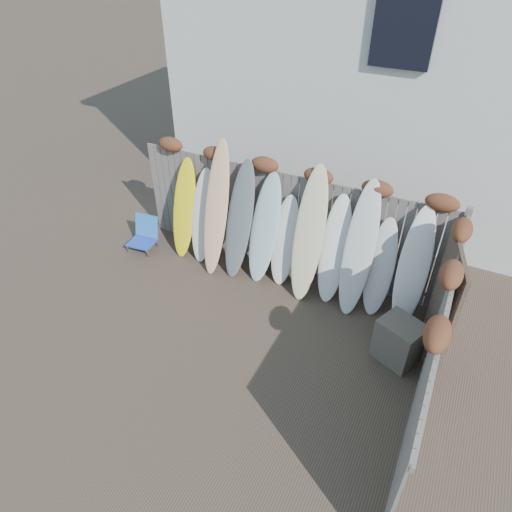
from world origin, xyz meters
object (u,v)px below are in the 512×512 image
at_px(beach_chair, 144,234).
at_px(lattice_panel, 443,307).
at_px(surfboard_0, 184,209).
at_px(wooden_crate, 399,341).

height_order(beach_chair, lattice_panel, lattice_panel).
distance_m(lattice_panel, surfboard_0, 5.05).
height_order(lattice_panel, surfboard_0, lattice_panel).
distance_m(wooden_crate, lattice_panel, 0.85).
bearing_deg(wooden_crate, lattice_panel, 30.99).
distance_m(wooden_crate, surfboard_0, 4.69).
bearing_deg(wooden_crate, beach_chair, 172.67).
height_order(wooden_crate, lattice_panel, lattice_panel).
xyz_separation_m(wooden_crate, surfboard_0, (-4.54, 1.02, 0.61)).
distance_m(beach_chair, surfboard_0, 1.11).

